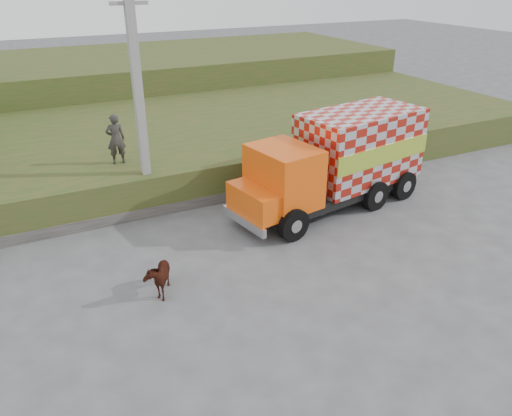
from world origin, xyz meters
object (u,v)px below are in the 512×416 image
utility_pole (139,102)px  cow (158,275)px  cargo_truck (339,160)px  pedestrian (116,139)px

utility_pole → cow: 6.43m
cargo_truck → cow: size_ratio=6.17×
cargo_truck → pedestrian: size_ratio=4.25×
cargo_truck → pedestrian: cargo_truck is taller
utility_pole → cargo_truck: bearing=-21.7°
pedestrian → cargo_truck: bearing=154.3°
pedestrian → cow: bearing=89.5°
cargo_truck → cow: bearing=-171.0°
pedestrian → utility_pole: bearing=118.0°
cow → cargo_truck: bearing=42.7°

